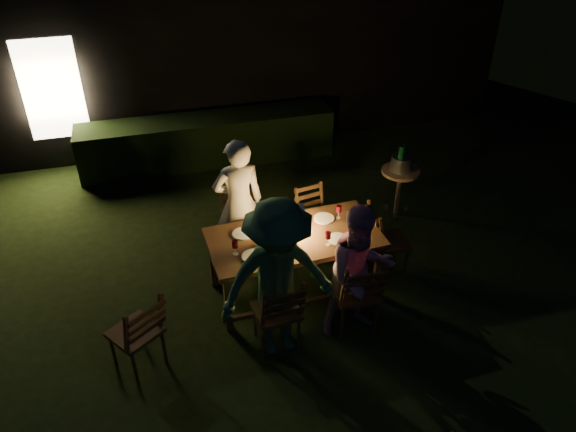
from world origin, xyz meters
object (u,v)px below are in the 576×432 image
object	(u,v)px
chair_far_right	(314,230)
bottle_bucket_a	(400,162)
chair_near_left	(277,323)
chair_spare	(139,344)
bottle_table	(273,230)
chair_end	(387,251)
dining_table	(294,242)
lantern	(297,222)
chair_near_right	(355,304)
chair_far_left	(242,242)
bottle_bucket_b	(404,158)
person_opp_left	(278,281)
person_opp_right	(360,273)
ice_bucket	(402,163)
person_house_side	(239,203)

from	to	relation	value
chair_far_right	bottle_bucket_a	distance (m)	1.54
chair_near_left	chair_spare	bearing A→B (deg)	171.27
bottle_table	chair_end	bearing A→B (deg)	2.97
dining_table	lantern	world-z (taller)	lantern
dining_table	bottle_table	size ratio (longest dim) A/B	7.19
chair_near_left	chair_near_right	xyz separation A→B (m)	(0.90, 0.04, 0.01)
chair_far_left	bottle_bucket_b	distance (m)	2.58
chair_end	lantern	distance (m)	1.36
person_opp_left	person_opp_right	bearing A→B (deg)	0.00
person_opp_right	chair_spare	bearing A→B (deg)	175.06
ice_bucket	chair_far_right	bearing A→B (deg)	-162.30
chair_far_left	chair_far_right	world-z (taller)	chair_far_left
bottle_bucket_a	chair_near_left	bearing A→B (deg)	-138.70
dining_table	chair_spare	size ratio (longest dim) A/B	1.97
ice_bucket	person_opp_right	bearing A→B (deg)	-124.88
chair_far_right	chair_spare	distance (m)	2.80
chair_end	bottle_bucket_a	bearing A→B (deg)	153.61
person_opp_right	bottle_bucket_a	distance (m)	2.43
chair_spare	person_house_side	xyz separation A→B (m)	(1.36, 1.51, 0.55)
chair_far_left	chair_far_right	size ratio (longest dim) A/B	1.07
person_opp_left	bottle_bucket_b	xyz separation A→B (m)	(2.37, 2.12, -0.04)
dining_table	bottle_table	world-z (taller)	bottle_table
chair_near_left	person_opp_left	xyz separation A→B (m)	(0.00, -0.05, 0.62)
person_opp_right	bottle_bucket_b	size ratio (longest dim) A/B	5.02
person_house_side	lantern	bearing A→B (deg)	123.00
chair_near_right	person_opp_right	distance (m)	0.48
dining_table	person_opp_left	xyz separation A→B (m)	(-0.41, -0.84, 0.19)
chair_far_left	ice_bucket	xyz separation A→B (m)	(2.40, 0.50, 0.55)
chair_far_right	chair_end	world-z (taller)	chair_end
chair_near_left	chair_far_right	size ratio (longest dim) A/B	1.15
chair_far_left	chair_end	bearing A→B (deg)	156.69
dining_table	chair_far_left	world-z (taller)	chair_far_left
chair_far_right	person_opp_right	distance (m)	1.68
chair_near_left	chair_end	bearing A→B (deg)	22.09
chair_far_right	ice_bucket	size ratio (longest dim) A/B	2.97
person_house_side	bottle_table	distance (m)	0.85
dining_table	chair_near_right	distance (m)	0.98
chair_far_right	bottle_bucket_a	size ratio (longest dim) A/B	2.79
dining_table	ice_bucket	size ratio (longest dim) A/B	6.71
chair_near_left	bottle_bucket_b	bearing A→B (deg)	35.66
bottle_table	person_opp_right	bearing A→B (deg)	-46.63
chair_spare	lantern	size ratio (longest dim) A/B	2.92
chair_end	chair_spare	world-z (taller)	chair_spare
chair_end	ice_bucket	distance (m)	1.46
person_opp_left	lantern	bearing A→B (deg)	60.11
chair_far_right	bottle_bucket_b	xyz separation A→B (m)	(1.45, 0.49, 0.62)
bottle_bucket_a	bottle_bucket_b	size ratio (longest dim) A/B	1.00
chair_far_left	bottle_bucket_b	size ratio (longest dim) A/B	2.98
dining_table	chair_far_left	xyz separation A→B (m)	(-0.49, 0.75, -0.45)
dining_table	person_opp_right	bearing A→B (deg)	-61.24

